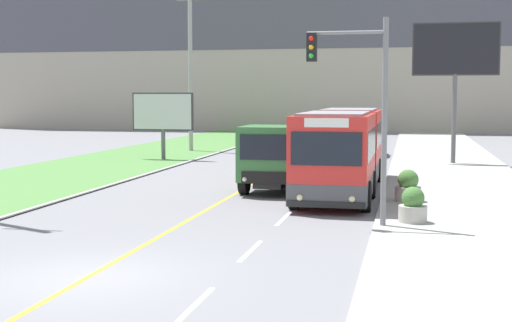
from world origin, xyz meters
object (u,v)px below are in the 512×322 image
at_px(car_distant, 368,145).
at_px(billboard_large, 456,55).
at_px(dump_truck, 278,158).
at_px(planter_round_near, 413,206).
at_px(planter_round_second, 408,187).
at_px(billboard_small, 163,113).
at_px(city_bus, 343,151).
at_px(utility_pole_far, 190,65).
at_px(traffic_light_mast, 361,95).

height_order(car_distant, billboard_large, billboard_large).
xyz_separation_m(dump_truck, planter_round_near, (5.16, -6.39, -0.77)).
bearing_deg(planter_round_second, billboard_small, 134.81).
xyz_separation_m(city_bus, utility_pole_far, (-11.86, 18.26, 4.11)).
relative_size(city_bus, billboard_small, 2.97).
bearing_deg(car_distant, utility_pole_far, 172.69).
relative_size(utility_pole_far, billboard_small, 2.91).
xyz_separation_m(utility_pole_far, planter_round_near, (14.49, -24.83, -5.18)).
distance_m(planter_round_near, planter_round_second, 4.19).
distance_m(billboard_large, planter_round_second, 15.86).
bearing_deg(city_bus, utility_pole_far, 122.99).
height_order(utility_pole_far, billboard_large, utility_pole_far).
bearing_deg(planter_round_second, traffic_light_mast, -105.22).
distance_m(city_bus, billboard_small, 16.39).
bearing_deg(planter_round_second, planter_round_near, -87.96).
relative_size(utility_pole_far, planter_round_second, 10.29).
xyz_separation_m(city_bus, car_distant, (0.02, 16.74, -0.92)).
xyz_separation_m(car_distant, utility_pole_far, (-11.87, 1.52, 5.04)).
bearing_deg(billboard_large, planter_round_second, -99.05).
distance_m(city_bus, dump_truck, 2.55).
bearing_deg(utility_pole_far, traffic_light_mast, -62.98).
bearing_deg(car_distant, planter_round_near, -83.60).
height_order(dump_truck, planter_round_near, dump_truck).
distance_m(city_bus, traffic_light_mast, 7.65).
xyz_separation_m(city_bus, traffic_light_mast, (1.16, -7.26, 2.15)).
height_order(city_bus, billboard_small, billboard_small).
bearing_deg(dump_truck, traffic_light_mast, -62.48).
bearing_deg(billboard_small, utility_pole_far, 93.39).
distance_m(dump_truck, planter_round_near, 8.25).
xyz_separation_m(city_bus, billboard_small, (-11.47, 11.66, 1.08)).
bearing_deg(planter_round_second, car_distant, 97.35).
bearing_deg(billboard_small, traffic_light_mast, -56.28).
xyz_separation_m(billboard_large, planter_round_near, (-2.20, -18.95, -5.32)).
bearing_deg(utility_pole_far, billboard_small, -86.61).
distance_m(dump_truck, billboard_large, 15.26).
bearing_deg(traffic_light_mast, city_bus, 99.05).
bearing_deg(traffic_light_mast, utility_pole_far, 117.02).
distance_m(billboard_small, planter_round_near, 23.14).
relative_size(billboard_large, billboard_small, 1.96).
distance_m(city_bus, utility_pole_far, 22.16).
relative_size(city_bus, billboard_large, 1.52).
bearing_deg(planter_round_near, city_bus, 111.83).
bearing_deg(planter_round_near, billboard_large, 83.37).
bearing_deg(planter_round_second, utility_pole_far, 124.78).
relative_size(car_distant, utility_pole_far, 0.38).
xyz_separation_m(traffic_light_mast, planter_round_second, (1.33, 4.88, -3.19)).
bearing_deg(traffic_light_mast, dump_truck, 117.52).
relative_size(traffic_light_mast, planter_round_second, 5.35).
xyz_separation_m(billboard_small, planter_round_second, (13.95, -14.04, -2.12)).
bearing_deg(car_distant, dump_truck, -98.56).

